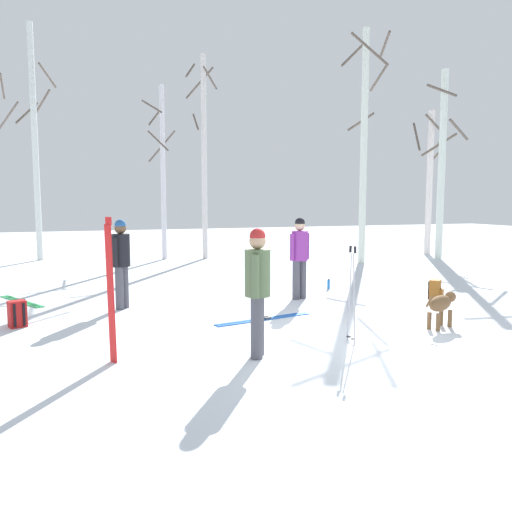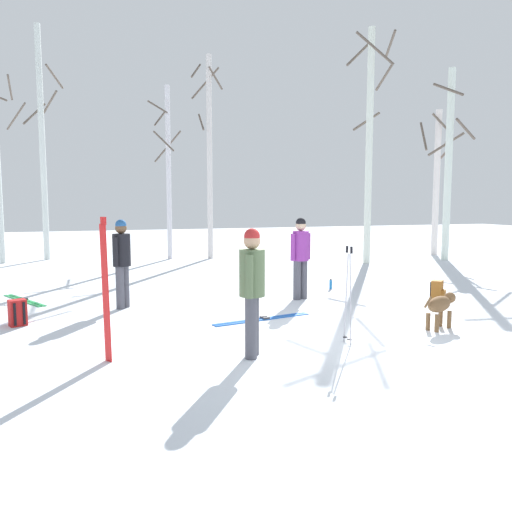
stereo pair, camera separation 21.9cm
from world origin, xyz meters
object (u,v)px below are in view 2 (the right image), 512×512
ski_pair_lying_0 (24,300)px  ski_poles_0 (348,292)px  backpack_0 (18,313)px  ski_pair_lying_1 (263,319)px  water_bottle_0 (331,284)px  birch_tree_1 (42,142)px  birch_tree_4 (370,140)px  ski_pair_planted_0 (106,290)px  backpack_1 (438,291)px  birch_tree_2 (168,170)px  birch_tree_5 (449,163)px  dog (441,305)px  person_2 (252,284)px  birch_tree_6 (436,179)px  birch_tree_3 (209,153)px  person_0 (122,258)px  person_1 (301,253)px

ski_pair_lying_0 → ski_poles_0: ski_poles_0 is taller
ski_pair_lying_0 → backpack_0: (0.15, -2.28, 0.20)m
ski_pair_lying_1 → water_bottle_0: water_bottle_0 is taller
backpack_0 → ski_pair_lying_0: bearing=93.8°
birch_tree_1 → birch_tree_4: bearing=-23.8°
ski_pair_planted_0 → backpack_1: ski_pair_planted_0 is taller
birch_tree_2 → birch_tree_5: (9.07, -3.39, 0.22)m
dog → water_bottle_0: bearing=90.2°
birch_tree_4 → ski_poles_0: bearing=-122.2°
birch_tree_2 → dog: bearing=-76.9°
ski_poles_0 → birch_tree_4: 10.32m
backpack_1 → ski_pair_planted_0: bearing=-163.8°
person_2 → birch_tree_1: 13.74m
backpack_1 → birch_tree_4: birch_tree_4 is taller
birch_tree_6 → birch_tree_3: bearing=169.6°
person_0 → birch_tree_3: bearing=65.4°
water_bottle_0 → ski_poles_0: bearing=-113.6°
backpack_0 → birch_tree_3: 10.77m
ski_pair_lying_0 → birch_tree_4: (10.07, 3.36, 4.00)m
backpack_1 → person_2: bearing=-153.9°
ski_pair_lying_0 → ski_pair_lying_1: size_ratio=0.88×
person_0 → birch_tree_2: (2.15, 8.06, 2.15)m
ski_poles_0 → birch_tree_5: size_ratio=0.22×
person_1 → birch_tree_3: size_ratio=0.24×
person_0 → backpack_0: (-1.76, -0.90, -0.77)m
water_bottle_0 → backpack_0: bearing=-166.9°
birch_tree_4 → birch_tree_5: bearing=-1.4°
backpack_0 → backpack_1: same height
person_2 → ski_pair_planted_0: bearing=167.4°
ski_pair_planted_0 → backpack_0: ski_pair_planted_0 is taller
backpack_0 → birch_tree_1: (-0.21, 10.12, 3.86)m
ski_poles_0 → ski_pair_planted_0: bearing=176.0°
person_1 → dog: 3.30m
birch_tree_2 → ski_pair_lying_0: bearing=-121.3°
water_bottle_0 → birch_tree_2: bearing=109.4°
dog → birch_tree_2: 11.95m
birch_tree_1 → birch_tree_3: 5.73m
person_0 → birch_tree_3: birch_tree_3 is taller
water_bottle_0 → ski_pair_lying_1: bearing=-136.5°
person_2 → birch_tree_2: (0.73, 11.79, 2.15)m
birch_tree_1 → person_1: bearing=-59.5°
ski_poles_0 → backpack_0: ski_poles_0 is taller
ski_pair_lying_1 → water_bottle_0: 3.47m
person_2 → birch_tree_3: bearing=79.5°
water_bottle_0 → ski_pair_planted_0: bearing=-142.8°
ski_pair_lying_0 → birch_tree_5: birch_tree_5 is taller
person_2 → water_bottle_0: person_2 is taller
person_1 → birch_tree_1: bearing=120.5°
person_2 → birch_tree_2: 12.00m
birch_tree_1 → birch_tree_3: size_ratio=1.13×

